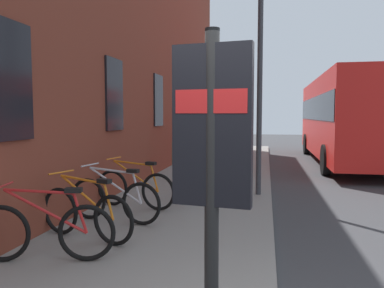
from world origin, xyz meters
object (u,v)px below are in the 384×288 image
Objects in this scene: bicycle_leaning_wall at (86,213)px; bicycle_far_end at (135,188)px; pedestrian_by_facade at (190,145)px; pedestrian_crossing_street at (186,157)px; bicycle_mid_rack at (45,231)px; transit_info_sign at (212,148)px; street_lamp at (260,60)px; bicycle_nearest_sign at (114,199)px; city_bus at (346,116)px.

bicycle_leaning_wall is 0.98× the size of bicycle_far_end.
pedestrian_by_facade is 1.02× the size of pedestrian_crossing_street.
bicycle_leaning_wall is at bearing 175.92° from pedestrian_by_facade.
bicycle_mid_rack is 3.06m from transit_info_sign.
pedestrian_by_facade is (5.73, -0.41, 0.58)m from bicycle_leaning_wall.
street_lamp is at bearing -55.19° from pedestrian_crossing_street.
street_lamp is (6.18, -0.20, 1.45)m from transit_info_sign.
transit_info_sign is at bearing -147.68° from bicycle_nearest_sign.
pedestrian_crossing_street is (-3.05, -0.51, -0.02)m from pedestrian_by_facade.
pedestrian_by_facade is at bearing -4.50° from bicycle_mid_rack.
transit_info_sign is 8.41m from pedestrian_by_facade.
street_lamp is at bearing -40.47° from bicycle_nearest_sign.
transit_info_sign is 13.92m from city_bus.
bicycle_mid_rack is 0.17× the size of city_bus.
pedestrian_crossing_street reaches higher than bicycle_nearest_sign.
bicycle_far_end is 1.13× the size of pedestrian_crossing_street.
bicycle_mid_rack is 1.82m from bicycle_nearest_sign.
bicycle_mid_rack is 3.73m from pedestrian_crossing_street.
bicycle_nearest_sign is 0.34× the size of street_lamp.
transit_info_sign is 0.23× the size of city_bus.
pedestrian_by_facade is at bearing -5.37° from bicycle_far_end.
city_bus is at bearing -29.35° from bicycle_nearest_sign.
bicycle_leaning_wall and bicycle_nearest_sign have the same top height.
pedestrian_crossing_street is at bearing 124.81° from street_lamp.
bicycle_nearest_sign is 2.02m from pedestrian_crossing_street.
bicycle_nearest_sign is at bearing 150.65° from city_bus.
city_bus is (9.06, -5.66, 1.41)m from bicycle_far_end.
pedestrian_by_facade reaches higher than bicycle_leaning_wall.
street_lamp reaches higher than bicycle_far_end.
pedestrian_by_facade is (6.59, -0.52, 0.58)m from bicycle_mid_rack.
pedestrian_crossing_street reaches higher than bicycle_leaning_wall.
bicycle_mid_rack is at bearing 151.17° from street_lamp.
bicycle_leaning_wall is at bearing 160.98° from pedestrian_crossing_street.
bicycle_nearest_sign is 0.17× the size of city_bus.
bicycle_nearest_sign is 1.00m from bicycle_far_end.
transit_info_sign reaches higher than pedestrian_by_facade.
bicycle_far_end is 1.26m from pedestrian_crossing_street.
street_lamp is (-2.01, -2.00, 2.09)m from pedestrian_by_facade.
city_bus is (13.47, -3.50, 0.20)m from transit_info_sign.
pedestrian_by_facade is (-5.28, 5.30, -0.83)m from city_bus.
city_bus is (11.87, -5.82, 1.41)m from bicycle_mid_rack.
bicycle_mid_rack is at bearing 175.00° from bicycle_nearest_sign.
bicycle_leaning_wall is (0.87, -0.11, 0.00)m from bicycle_mid_rack.
city_bus is at bearing -14.57° from transit_info_sign.
transit_info_sign is at bearing 165.43° from city_bus.
street_lamp is at bearing -53.17° from bicycle_far_end.
pedestrian_crossing_street reaches higher than bicycle_mid_rack.
pedestrian_crossing_street is at bearing -26.78° from bicycle_nearest_sign.
bicycle_nearest_sign is 4.21m from transit_info_sign.
bicycle_mid_rack is at bearing 172.76° from bicycle_leaning_wall.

